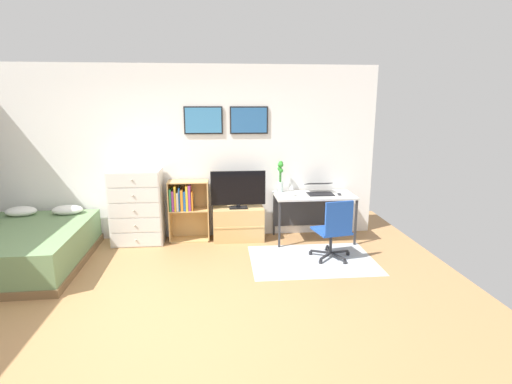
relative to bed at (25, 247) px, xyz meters
The scene contains 14 objects.
ground_plane 2.46m from the bed, 34.55° to the right, with size 7.20×7.20×0.00m, color #A87A4C.
wall_back_with_posters 2.53m from the bed, 27.30° to the left, with size 6.12×0.09×2.70m.
area_rug 3.84m from the bed, ahead, with size 1.70×1.20×0.01m, color #B2B7BC.
bed is the anchor object (origin of this frame).
dresser 1.55m from the bed, 30.34° to the left, with size 0.77×0.46×1.16m.
bookshelf 2.23m from the bed, 22.16° to the left, with size 0.62×0.30×0.95m.
tv_stand 2.96m from the bed, 15.33° to the left, with size 0.79×0.41×0.52m.
television 3.01m from the bed, 14.92° to the left, with size 0.85×0.16×0.59m.
desk 4.12m from the bed, 10.46° to the left, with size 1.23×0.64×0.74m.
office_chair 4.13m from the bed, ahead, with size 0.58×0.57×0.86m.
laptop 4.23m from the bed, ahead, with size 0.40×0.43×0.17m.
computer_mouse 4.47m from the bed, ahead, with size 0.06×0.10×0.03m, color #262628.
bamboo_vase 3.72m from the bed, 13.99° to the left, with size 0.09×0.09×0.50m.
wine_glass 3.76m from the bed, ahead, with size 0.07×0.07×0.18m.
Camera 1 is at (0.57, -3.76, 2.13)m, focal length 27.53 mm.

